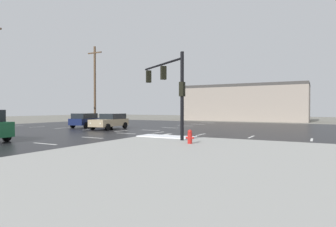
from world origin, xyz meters
TOP-DOWN VIEW (x-y plane):
  - ground_plane at (0.00, 0.00)m, footprint 120.00×120.00m
  - road_asphalt at (0.00, 0.00)m, footprint 44.00×44.00m
  - sidewalk_corner at (12.00, -12.00)m, footprint 18.00×18.00m
  - snow_strip_curbside at (5.00, -4.00)m, footprint 4.00×1.60m
  - lane_markings at (1.20, -1.38)m, footprint 36.15×36.15m
  - traffic_signal_mast at (5.46, -4.41)m, footprint 4.98×3.52m
  - fire_hydrant at (7.98, -6.70)m, footprint 0.48×0.26m
  - strip_building_background at (2.82, 29.46)m, footprint 20.44×8.00m
  - sedan_navy at (-8.39, 2.15)m, footprint 2.39×4.67m
  - sedan_tan at (-4.52, 1.42)m, footprint 2.30×4.64m
  - utility_pole_far at (-10.74, 5.88)m, footprint 2.20×0.28m

SIDE VIEW (x-z plane):
  - ground_plane at x=0.00m, z-range 0.00..0.00m
  - road_asphalt at x=0.00m, z-range 0.00..0.02m
  - lane_markings at x=1.20m, z-range 0.02..0.03m
  - sidewalk_corner at x=12.00m, z-range 0.00..0.14m
  - snow_strip_curbside at x=5.00m, z-range 0.14..0.20m
  - fire_hydrant at x=7.98m, z-range 0.14..0.93m
  - sedan_navy at x=-8.39m, z-range 0.06..1.64m
  - sedan_tan at x=-4.52m, z-range 0.06..1.64m
  - strip_building_background at x=2.82m, z-range 0.00..6.29m
  - traffic_signal_mast at x=5.46m, z-range 1.13..6.67m
  - utility_pole_far at x=-10.74m, z-range 0.22..10.22m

